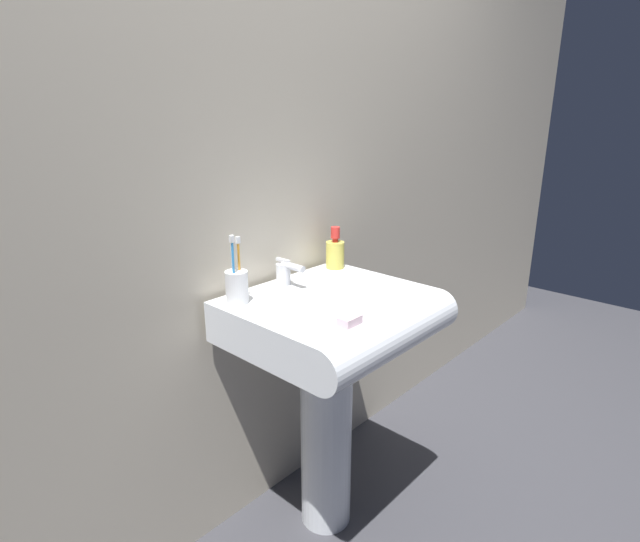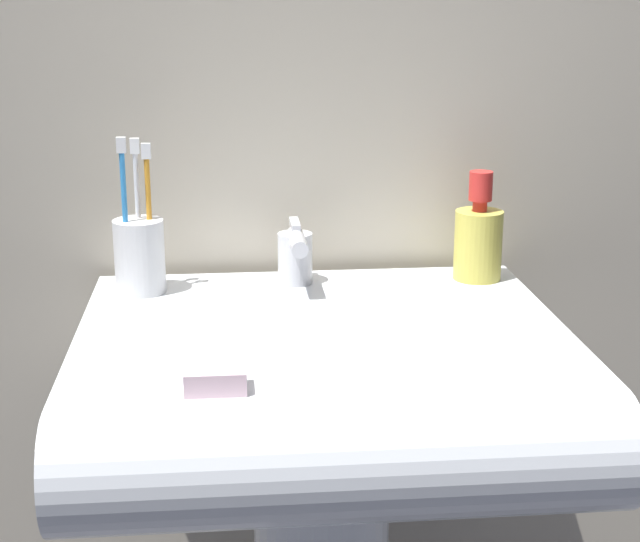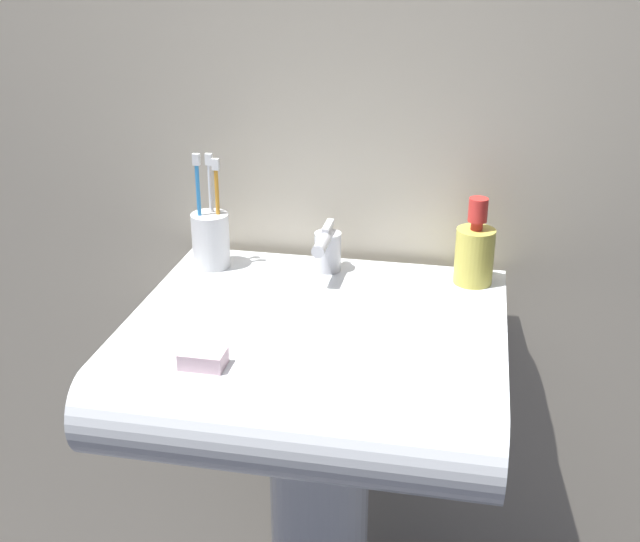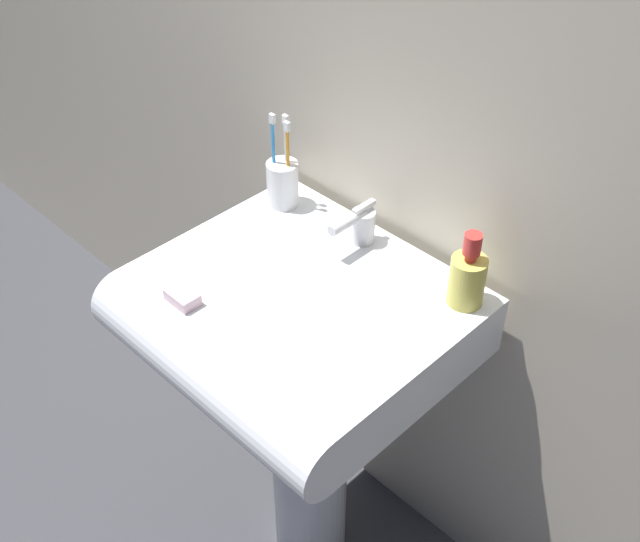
# 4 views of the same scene
# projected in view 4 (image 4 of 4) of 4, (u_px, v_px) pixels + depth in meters

# --- Properties ---
(ground_plane) EXTENTS (6.00, 6.00, 0.00)m
(ground_plane) POSITION_uv_depth(u_px,v_px,m) (311.00, 538.00, 2.03)
(ground_plane) COLOR #38383D
(ground_plane) RESTS_ON ground
(wall_back) EXTENTS (5.00, 0.05, 2.40)m
(wall_back) POSITION_uv_depth(u_px,v_px,m) (417.00, 61.00, 1.42)
(wall_back) COLOR #B7AD99
(wall_back) RESTS_ON ground
(sink_pedestal) EXTENTS (0.17, 0.17, 0.72)m
(sink_pedestal) POSITION_uv_depth(u_px,v_px,m) (310.00, 449.00, 1.80)
(sink_pedestal) COLOR white
(sink_pedestal) RESTS_ON ground
(sink_basin) EXTENTS (0.58, 0.52, 0.13)m
(sink_basin) POSITION_uv_depth(u_px,v_px,m) (289.00, 323.00, 1.50)
(sink_basin) COLOR white
(sink_basin) RESTS_ON sink_pedestal
(faucet) EXTENTS (0.05, 0.12, 0.09)m
(faucet) POSITION_uv_depth(u_px,v_px,m) (360.00, 225.00, 1.56)
(faucet) COLOR silver
(faucet) RESTS_ON sink_basin
(toothbrush_cup) EXTENTS (0.07, 0.07, 0.21)m
(toothbrush_cup) POSITION_uv_depth(u_px,v_px,m) (283.00, 182.00, 1.66)
(toothbrush_cup) COLOR white
(toothbrush_cup) RESTS_ON sink_basin
(soap_bottle) EXTENTS (0.07, 0.07, 0.15)m
(soap_bottle) POSITION_uv_depth(u_px,v_px,m) (467.00, 278.00, 1.42)
(soap_bottle) COLOR gold
(soap_bottle) RESTS_ON sink_basin
(bar_soap) EXTENTS (0.06, 0.04, 0.02)m
(bar_soap) POSITION_uv_depth(u_px,v_px,m) (183.00, 297.00, 1.45)
(bar_soap) COLOR silver
(bar_soap) RESTS_ON sink_basin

